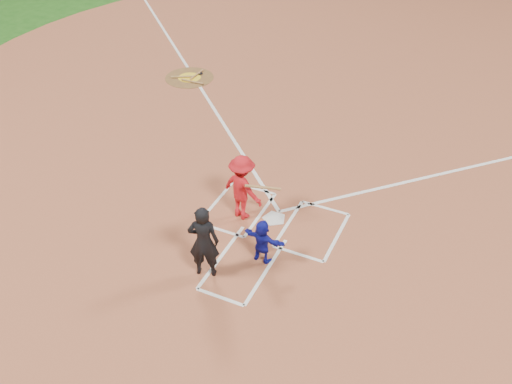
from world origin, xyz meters
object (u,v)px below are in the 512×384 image
at_px(catcher, 262,241).
at_px(umpire, 204,242).
at_px(on_deck_circle, 189,78).
at_px(batter_at_plate, 242,188).
at_px(home_plate, 274,219).

relative_size(catcher, umpire, 0.61).
height_order(on_deck_circle, umpire, umpire).
bearing_deg(on_deck_circle, batter_at_plate, -50.31).
bearing_deg(batter_at_plate, catcher, -48.48).
relative_size(on_deck_circle, batter_at_plate, 1.01).
bearing_deg(home_plate, batter_at_plate, 15.51).
bearing_deg(batter_at_plate, on_deck_circle, 129.69).
relative_size(home_plate, catcher, 0.56).
bearing_deg(umpire, on_deck_circle, -76.60).
bearing_deg(batter_at_plate, home_plate, 15.51).
distance_m(catcher, batter_at_plate, 1.64).
bearing_deg(on_deck_circle, home_plate, -45.39).
bearing_deg(catcher, home_plate, -71.28).
bearing_deg(home_plate, umpire, 75.02).
xyz_separation_m(on_deck_circle, batter_at_plate, (5.04, -6.07, 0.84)).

